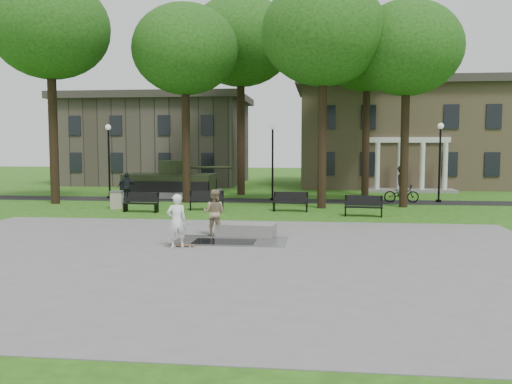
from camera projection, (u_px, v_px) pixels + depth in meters
ground at (234, 232)px, 21.48m from camera, size 120.00×120.00×0.00m
plaza at (209, 257)px, 16.53m from camera, size 22.00×16.00×0.02m
footpath at (264, 201)px, 33.35m from camera, size 44.00×2.60×0.01m
building_right at (398, 134)px, 45.69m from camera, size 17.00×12.00×8.60m
building_left at (158, 143)px, 48.64m from camera, size 15.00×10.00×7.20m
tree_0 at (50, 29)px, 30.88m from camera, size 6.80×6.80×12.97m
tree_1 at (185, 50)px, 31.60m from camera, size 6.20×6.20×11.63m
tree_2 at (323, 34)px, 28.68m from camera, size 6.60×6.60×12.16m
tree_3 at (407, 49)px, 29.22m from camera, size 6.00×6.00×11.19m
tree_4 at (241, 42)px, 36.63m from camera, size 7.20×7.20×13.50m
tree_5 at (367, 51)px, 36.22m from camera, size 6.40×6.40×12.44m
lamp_left at (109, 155)px, 34.55m from camera, size 0.36×0.36×4.73m
lamp_mid at (273, 155)px, 33.35m from camera, size 0.36×0.36×4.73m
lamp_right at (440, 156)px, 32.21m from camera, size 0.36×0.36×4.73m
tank_monument at (171, 184)px, 35.99m from camera, size 7.45×3.40×2.40m
puddle at (224, 242)px, 19.15m from camera, size 2.20×1.20×0.00m
concrete_block at (246, 229)px, 20.47m from camera, size 2.28×1.19×0.45m
skateboard at (183, 246)px, 18.19m from camera, size 0.79×0.23×0.07m
skateboarder at (177, 221)px, 17.93m from camera, size 0.78×0.68×1.80m
friend_watching at (214, 212)px, 20.39m from camera, size 0.92×0.76×1.75m
pedestrian_walker at (126, 187)px, 32.13m from camera, size 1.15×0.74×1.82m
cyclist at (402, 187)px, 32.20m from camera, size 2.04×1.16×2.23m
park_bench_0 at (141, 202)px, 27.72m from camera, size 1.84×0.70×1.00m
park_bench_1 at (207, 200)px, 28.61m from camera, size 1.85×0.84×1.00m
park_bench_2 at (290, 201)px, 28.03m from camera, size 1.83×0.65×1.00m
park_bench_3 at (363, 205)px, 26.04m from camera, size 1.83×0.69×1.00m
trash_bin at (117, 200)px, 29.17m from camera, size 0.77×0.77×0.96m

